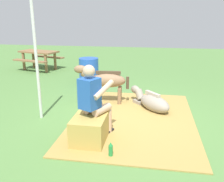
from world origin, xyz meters
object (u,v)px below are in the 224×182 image
Objects in this scene: water_barrel at (89,72)px; picnic_bench at (39,55)px; pony_standing at (105,81)px; soda_bottle at (111,150)px; person_seated at (94,99)px; hay_bale at (90,129)px; tent_pole_left at (36,59)px; pony_lying at (152,102)px.

water_barrel is 3.15m from picnic_bench.
pony_standing is 2.50m from soda_bottle.
person_seated is 6.29m from picnic_bench.
hay_bale is at bearing 162.31° from person_seated.
person_seated is 0.99× the size of pony_standing.
person_seated is 0.93m from soda_bottle.
water_barrel is (3.33, 0.98, -0.31)m from person_seated.
tent_pole_left is at bearing -154.57° from picnic_bench.
pony_lying is 1.40× the size of water_barrel.
pony_lying is 2.65m from water_barrel.
picnic_bench reaches higher than soda_bottle.
water_barrel reaches higher than hay_bale.
picnic_bench is at bearing 44.23° from pony_standing.
person_seated is 1.59m from tent_pole_left.
pony_lying is 0.47× the size of tent_pole_left.
person_seated is at bearing 147.90° from pony_lying.
soda_bottle is at bearing 164.70° from pony_lying.
water_barrel is (3.49, 0.93, 0.20)m from hay_bale.
pony_standing is 1.24m from pony_lying.
tent_pole_left is 1.41× the size of picnic_bench.
picnic_bench is (4.54, 2.16, -0.69)m from tent_pole_left.
tent_pole_left is at bearing 172.21° from water_barrel.
person_seated is 1.83m from pony_standing.
person_seated is at bearing -117.05° from tent_pole_left.
picnic_bench reaches higher than hay_bale.
water_barrel is (1.77, 1.95, 0.24)m from pony_lying.
pony_lying is at bearing -30.96° from hay_bale.
hay_bale is 3.61m from water_barrel.
hay_bale is at bearing 149.04° from pony_lying.
hay_bale is at bearing -122.94° from tent_pole_left.
pony_lying is at bearing -129.31° from picnic_bench.
person_seated is 5.25× the size of soda_bottle.
water_barrel reaches higher than pony_lying.
water_barrel is 0.34× the size of tent_pole_left.
person_seated reaches higher than soda_bottle.
pony_lying is 0.66× the size of picnic_bench.
pony_standing is at bearing 77.66° from pony_lying.
hay_bale is 0.84× the size of water_barrel.
pony_lying is at bearing -132.24° from water_barrel.
pony_standing is at bearing 5.54° from person_seated.
hay_bale is 2.00m from pony_lying.
hay_bale is 2.00m from pony_standing.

